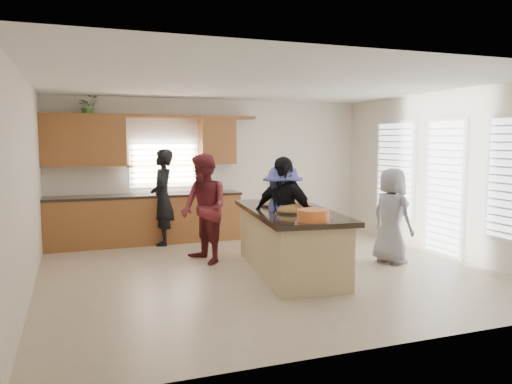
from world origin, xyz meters
name	(u,v)px	position (x,y,z in m)	size (l,w,h in m)	color
floor	(266,271)	(0.00, 0.00, 0.00)	(6.50, 6.50, 0.00)	#C6AF93
room_shell	(266,145)	(0.00, 0.00, 1.90)	(6.52, 6.02, 2.81)	silver
back_cabinetry	(143,196)	(-1.47, 2.73, 0.91)	(4.08, 0.66, 2.46)	brown
right_wall_glazing	(446,178)	(3.22, -0.13, 1.34)	(0.06, 4.00, 2.25)	white
island	(290,242)	(0.32, -0.17, 0.45)	(1.47, 2.82, 0.95)	tan
platter_front	(291,211)	(0.20, -0.49, 0.98)	(0.47, 0.47, 0.19)	black
platter_mid	(298,204)	(0.59, 0.13, 0.98)	(0.46, 0.46, 0.18)	black
platter_back	(271,204)	(0.20, 0.30, 0.98)	(0.34, 0.34, 0.14)	black
salad_bowl	(313,215)	(0.16, -1.25, 1.03)	(0.41, 0.41, 0.15)	orange
clear_cup	(329,215)	(0.42, -1.21, 1.00)	(0.09, 0.09, 0.11)	white
plate_stack	(265,201)	(0.31, 0.81, 0.97)	(0.22, 0.22, 0.05)	#9F83BE
flower_vase	(269,187)	(0.48, 1.05, 1.17)	(0.14, 0.14, 0.44)	silver
potted_plant	(88,106)	(-2.40, 2.82, 2.59)	(0.35, 0.30, 0.39)	#46762F
woman_left_back	(163,197)	(-1.13, 2.46, 0.91)	(0.66, 0.43, 1.81)	black
woman_left_mid	(204,208)	(-0.74, 0.83, 0.89)	(0.86, 0.67, 1.77)	maroon
woman_left_front	(283,217)	(0.13, -0.34, 0.88)	(1.03, 0.43, 1.75)	black
woman_right_back	(283,220)	(0.17, -0.25, 0.81)	(1.05, 0.60, 1.63)	#40468C
woman_right_front	(392,216)	(2.09, -0.22, 0.77)	(0.75, 0.49, 1.54)	gray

